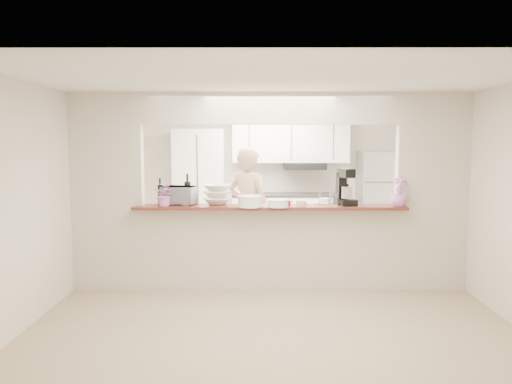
{
  "coord_description": "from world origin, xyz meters",
  "views": [
    {
      "loc": [
        -0.15,
        -6.27,
        1.91
      ],
      "look_at": [
        -0.17,
        0.3,
        1.22
      ],
      "focal_mm": 35.0,
      "sensor_mm": 36.0,
      "label": 1
    }
  ],
  "objects_px": {
    "toaster_oven": "(179,195)",
    "person": "(249,211)",
    "refrigerator": "(380,199)",
    "stand_mixer": "(345,189)"
  },
  "relations": [
    {
      "from": "toaster_oven",
      "to": "person",
      "type": "relative_size",
      "value": 0.23
    },
    {
      "from": "stand_mixer",
      "to": "person",
      "type": "distance_m",
      "value": 1.52
    },
    {
      "from": "toaster_oven",
      "to": "person",
      "type": "height_order",
      "value": "person"
    },
    {
      "from": "toaster_oven",
      "to": "person",
      "type": "distance_m",
      "value": 1.19
    },
    {
      "from": "stand_mixer",
      "to": "person",
      "type": "height_order",
      "value": "person"
    },
    {
      "from": "refrigerator",
      "to": "toaster_oven",
      "type": "bearing_deg",
      "value": -140.91
    },
    {
      "from": "stand_mixer",
      "to": "refrigerator",
      "type": "bearing_deg",
      "value": 67.54
    },
    {
      "from": "toaster_oven",
      "to": "stand_mixer",
      "type": "distance_m",
      "value": 2.11
    },
    {
      "from": "refrigerator",
      "to": "stand_mixer",
      "type": "height_order",
      "value": "refrigerator"
    },
    {
      "from": "refrigerator",
      "to": "person",
      "type": "distance_m",
      "value": 2.98
    }
  ]
}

